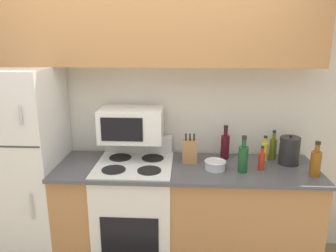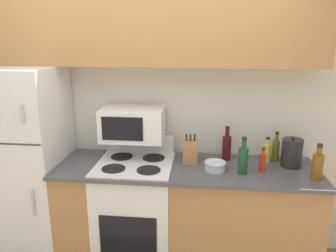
{
  "view_description": "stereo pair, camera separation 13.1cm",
  "coord_description": "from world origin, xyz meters",
  "px_view_note": "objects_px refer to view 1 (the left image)",
  "views": [
    {
      "loc": [
        0.32,
        -2.24,
        1.98
      ],
      "look_at": [
        0.18,
        0.28,
        1.28
      ],
      "focal_mm": 35.0,
      "sensor_mm": 36.0,
      "label": 1
    },
    {
      "loc": [
        0.45,
        -2.23,
        1.98
      ],
      "look_at": [
        0.18,
        0.28,
        1.28
      ],
      "focal_mm": 35.0,
      "sensor_mm": 36.0,
      "label": 2
    }
  ],
  "objects_px": {
    "bottle_wine_green": "(243,158)",
    "bottle_whiskey": "(316,163)",
    "bottle_cooking_spray": "(265,151)",
    "bowl": "(215,165)",
    "refrigerator": "(24,169)",
    "stove": "(136,212)",
    "bottle_wine_red": "(225,146)",
    "kettle": "(289,151)",
    "knife_block": "(190,151)",
    "bottle_olive_oil": "(273,148)",
    "bottle_hot_sauce": "(262,160)",
    "microwave": "(132,124)"
  },
  "relations": [
    {
      "from": "kettle",
      "to": "microwave",
      "type": "bearing_deg",
      "value": 178.32
    },
    {
      "from": "microwave",
      "to": "stove",
      "type": "bearing_deg",
      "value": -75.62
    },
    {
      "from": "bottle_wine_green",
      "to": "bottle_wine_red",
      "type": "bearing_deg",
      "value": 109.88
    },
    {
      "from": "bottle_cooking_spray",
      "to": "microwave",
      "type": "bearing_deg",
      "value": -177.96
    },
    {
      "from": "bottle_olive_oil",
      "to": "microwave",
      "type": "bearing_deg",
      "value": -176.49
    },
    {
      "from": "stove",
      "to": "kettle",
      "type": "height_order",
      "value": "kettle"
    },
    {
      "from": "bottle_wine_red",
      "to": "bottle_whiskey",
      "type": "relative_size",
      "value": 1.07
    },
    {
      "from": "microwave",
      "to": "bottle_wine_green",
      "type": "relative_size",
      "value": 1.78
    },
    {
      "from": "bottle_wine_red",
      "to": "bottle_hot_sauce",
      "type": "distance_m",
      "value": 0.36
    },
    {
      "from": "bowl",
      "to": "bottle_hot_sauce",
      "type": "height_order",
      "value": "bottle_hot_sauce"
    },
    {
      "from": "microwave",
      "to": "knife_block",
      "type": "distance_m",
      "value": 0.55
    },
    {
      "from": "stove",
      "to": "bottle_whiskey",
      "type": "bearing_deg",
      "value": -5.76
    },
    {
      "from": "bottle_cooking_spray",
      "to": "bottle_olive_oil",
      "type": "distance_m",
      "value": 0.09
    },
    {
      "from": "bottle_wine_red",
      "to": "bottle_olive_oil",
      "type": "relative_size",
      "value": 1.15
    },
    {
      "from": "bowl",
      "to": "knife_block",
      "type": "bearing_deg",
      "value": 145.63
    },
    {
      "from": "microwave",
      "to": "bottle_hot_sauce",
      "type": "bearing_deg",
      "value": -9.37
    },
    {
      "from": "stove",
      "to": "bowl",
      "type": "xyz_separation_m",
      "value": [
        0.67,
        -0.05,
        0.49
      ]
    },
    {
      "from": "bowl",
      "to": "bottle_wine_red",
      "type": "bearing_deg",
      "value": 67.53
    },
    {
      "from": "microwave",
      "to": "bottle_cooking_spray",
      "type": "height_order",
      "value": "microwave"
    },
    {
      "from": "bottle_wine_green",
      "to": "refrigerator",
      "type": "bearing_deg",
      "value": 176.4
    },
    {
      "from": "refrigerator",
      "to": "bottle_wine_red",
      "type": "height_order",
      "value": "refrigerator"
    },
    {
      "from": "stove",
      "to": "bottle_cooking_spray",
      "type": "height_order",
      "value": "bottle_cooking_spray"
    },
    {
      "from": "refrigerator",
      "to": "kettle",
      "type": "distance_m",
      "value": 2.28
    },
    {
      "from": "bowl",
      "to": "bottle_cooking_spray",
      "type": "xyz_separation_m",
      "value": [
        0.45,
        0.23,
        0.05
      ]
    },
    {
      "from": "refrigerator",
      "to": "stove",
      "type": "xyz_separation_m",
      "value": [
        0.97,
        -0.02,
        -0.38
      ]
    },
    {
      "from": "bowl",
      "to": "kettle",
      "type": "xyz_separation_m",
      "value": [
        0.63,
        0.15,
        0.08
      ]
    },
    {
      "from": "knife_block",
      "to": "bowl",
      "type": "xyz_separation_m",
      "value": [
        0.21,
        -0.14,
        -0.06
      ]
    },
    {
      "from": "bottle_whiskey",
      "to": "bottle_wine_green",
      "type": "bearing_deg",
      "value": 175.04
    },
    {
      "from": "bottle_cooking_spray",
      "to": "bottle_olive_oil",
      "type": "relative_size",
      "value": 0.85
    },
    {
      "from": "bottle_wine_red",
      "to": "bottle_olive_oil",
      "type": "bearing_deg",
      "value": 1.97
    },
    {
      "from": "kettle",
      "to": "bottle_cooking_spray",
      "type": "bearing_deg",
      "value": 156.57
    },
    {
      "from": "bottle_wine_red",
      "to": "kettle",
      "type": "bearing_deg",
      "value": -10.81
    },
    {
      "from": "bottle_wine_red",
      "to": "bottle_whiskey",
      "type": "bearing_deg",
      "value": -27.89
    },
    {
      "from": "stove",
      "to": "bottle_hot_sauce",
      "type": "xyz_separation_m",
      "value": [
        1.04,
        -0.04,
        0.52
      ]
    },
    {
      "from": "knife_block",
      "to": "bottle_wine_green",
      "type": "bearing_deg",
      "value": -23.69
    },
    {
      "from": "bottle_wine_green",
      "to": "bottle_hot_sauce",
      "type": "distance_m",
      "value": 0.17
    },
    {
      "from": "microwave",
      "to": "kettle",
      "type": "height_order",
      "value": "microwave"
    },
    {
      "from": "bottle_wine_green",
      "to": "bottle_whiskey",
      "type": "height_order",
      "value": "bottle_wine_green"
    },
    {
      "from": "knife_block",
      "to": "bottle_olive_oil",
      "type": "xyz_separation_m",
      "value": [
        0.73,
        0.13,
        0.0
      ]
    },
    {
      "from": "microwave",
      "to": "bottle_whiskey",
      "type": "distance_m",
      "value": 1.5
    },
    {
      "from": "bottle_cooking_spray",
      "to": "refrigerator",
      "type": "bearing_deg",
      "value": -175.61
    },
    {
      "from": "kettle",
      "to": "bottle_wine_green",
      "type": "bearing_deg",
      "value": -154.7
    },
    {
      "from": "bottle_cooking_spray",
      "to": "bottle_whiskey",
      "type": "bearing_deg",
      "value": -46.19
    },
    {
      "from": "refrigerator",
      "to": "bottle_hot_sauce",
      "type": "relative_size",
      "value": 8.68
    },
    {
      "from": "bottle_wine_green",
      "to": "bottle_olive_oil",
      "type": "distance_m",
      "value": 0.44
    },
    {
      "from": "refrigerator",
      "to": "microwave",
      "type": "xyz_separation_m",
      "value": [
        0.94,
        0.12,
        0.38
      ]
    },
    {
      "from": "bottle_wine_green",
      "to": "kettle",
      "type": "distance_m",
      "value": 0.46
    },
    {
      "from": "refrigerator",
      "to": "bottle_wine_green",
      "type": "height_order",
      "value": "refrigerator"
    },
    {
      "from": "stove",
      "to": "bottle_cooking_spray",
      "type": "relative_size",
      "value": 5.01
    },
    {
      "from": "bowl",
      "to": "bottle_whiskey",
      "type": "bearing_deg",
      "value": -6.8
    }
  ]
}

